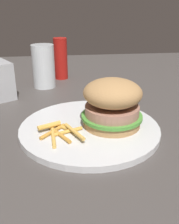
# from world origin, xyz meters

# --- Properties ---
(ground_plane) EXTENTS (1.60, 1.60, 0.00)m
(ground_plane) POSITION_xyz_m (0.00, 0.00, 0.00)
(ground_plane) COLOR #47423F
(plate) EXTENTS (0.28, 0.28, 0.01)m
(plate) POSITION_xyz_m (-0.02, -0.01, 0.01)
(plate) COLOR silver
(plate) RESTS_ON ground_plane
(sandwich) EXTENTS (0.12, 0.12, 0.09)m
(sandwich) POSITION_xyz_m (-0.06, -0.01, 0.06)
(sandwich) COLOR tan
(sandwich) RESTS_ON plate
(fries_pile) EXTENTS (0.09, 0.09, 0.01)m
(fries_pile) POSITION_xyz_m (0.04, 0.01, 0.02)
(fries_pile) COLOR gold
(fries_pile) RESTS_ON plate
(drink_glass) EXTENTS (0.07, 0.07, 0.13)m
(drink_glass) POSITION_xyz_m (0.08, -0.32, 0.05)
(drink_glass) COLOR silver
(drink_glass) RESTS_ON ground_plane
(ketchup_bottle) EXTENTS (0.04, 0.04, 0.13)m
(ketchup_bottle) POSITION_xyz_m (0.03, -0.41, 0.07)
(ketchup_bottle) COLOR #B21914
(ketchup_bottle) RESTS_ON ground_plane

